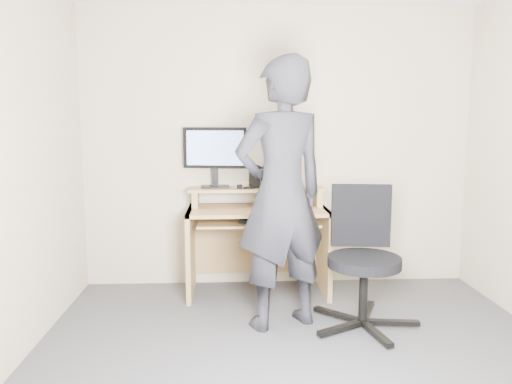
{
  "coord_description": "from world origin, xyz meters",
  "views": [
    {
      "loc": [
        -0.44,
        -2.76,
        1.49
      ],
      "look_at": [
        -0.24,
        1.05,
        0.95
      ],
      "focal_mm": 35.0,
      "sensor_mm": 36.0,
      "label": 1
    }
  ],
  "objects": [
    {
      "name": "monitor",
      "position": [
        -0.57,
        1.62,
        1.23
      ],
      "size": [
        0.56,
        0.16,
        0.53
      ],
      "rotation": [
        0.0,
        0.0,
        -0.17
      ],
      "color": "black",
      "rests_on": "desk"
    },
    {
      "name": "ground",
      "position": [
        0.0,
        0.0,
        0.0
      ],
      "size": [
        3.5,
        3.5,
        0.0
      ],
      "primitive_type": "plane",
      "color": "#4D4D52",
      "rests_on": "ground"
    },
    {
      "name": "office_chair",
      "position": [
        0.53,
        0.74,
        0.54
      ],
      "size": [
        0.78,
        0.79,
        1.0
      ],
      "rotation": [
        0.0,
        0.0,
        -0.12
      ],
      "color": "black",
      "rests_on": "ground"
    },
    {
      "name": "person",
      "position": [
        -0.07,
        0.75,
        0.97
      ],
      "size": [
        0.84,
        0.71,
        1.95
      ],
      "primitive_type": "imported",
      "rotation": [
        0.0,
        0.0,
        3.54
      ],
      "color": "black",
      "rests_on": "ground"
    },
    {
      "name": "smartphone",
      "position": [
        0.07,
        1.6,
        0.92
      ],
      "size": [
        0.09,
        0.14,
        0.01
      ],
      "primitive_type": "cube",
      "rotation": [
        0.0,
        0.0,
        0.16
      ],
      "color": "black",
      "rests_on": "desk"
    },
    {
      "name": "mouse",
      "position": [
        0.14,
        1.35,
        0.77
      ],
      "size": [
        0.11,
        0.08,
        0.04
      ],
      "primitive_type": "ellipsoid",
      "rotation": [
        0.0,
        0.0,
        0.19
      ],
      "color": "black",
      "rests_on": "desk"
    },
    {
      "name": "charger",
      "position": [
        -0.35,
        1.54,
        0.93
      ],
      "size": [
        0.05,
        0.04,
        0.03
      ],
      "primitive_type": "cube",
      "rotation": [
        0.0,
        0.0,
        0.07
      ],
      "color": "black",
      "rests_on": "desk"
    },
    {
      "name": "back_wall",
      "position": [
        0.0,
        1.75,
        1.25
      ],
      "size": [
        3.5,
        0.02,
        2.5
      ],
      "primitive_type": "cube",
      "color": "#C0B099",
      "rests_on": "ground"
    },
    {
      "name": "travel_mug",
      "position": [
        -0.16,
        1.62,
        0.99
      ],
      "size": [
        0.08,
        0.08,
        0.17
      ],
      "primitive_type": "cylinder",
      "rotation": [
        0.0,
        0.0,
        0.02
      ],
      "color": "#B5B5BA",
      "rests_on": "desk"
    },
    {
      "name": "keyboard",
      "position": [
        -0.13,
        1.36,
        0.67
      ],
      "size": [
        0.47,
        0.21,
        0.03
      ],
      "primitive_type": "cube",
      "rotation": [
        0.0,
        0.0,
        -0.07
      ],
      "color": "black",
      "rests_on": "desk"
    },
    {
      "name": "desk",
      "position": [
        -0.2,
        1.53,
        0.55
      ],
      "size": [
        1.2,
        0.6,
        0.91
      ],
      "color": "tan",
      "rests_on": "ground"
    },
    {
      "name": "external_drive",
      "position": [
        -0.22,
        1.6,
        1.01
      ],
      "size": [
        0.09,
        0.14,
        0.2
      ],
      "primitive_type": "cube",
      "rotation": [
        0.0,
        0.0,
        0.19
      ],
      "color": "black",
      "rests_on": "desk"
    },
    {
      "name": "headphones",
      "position": [
        -0.31,
        1.69,
        0.92
      ],
      "size": [
        0.19,
        0.19,
        0.06
      ],
      "primitive_type": "torus",
      "rotation": [
        0.26,
        0.0,
        -0.27
      ],
      "color": "silver",
      "rests_on": "desk"
    }
  ]
}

